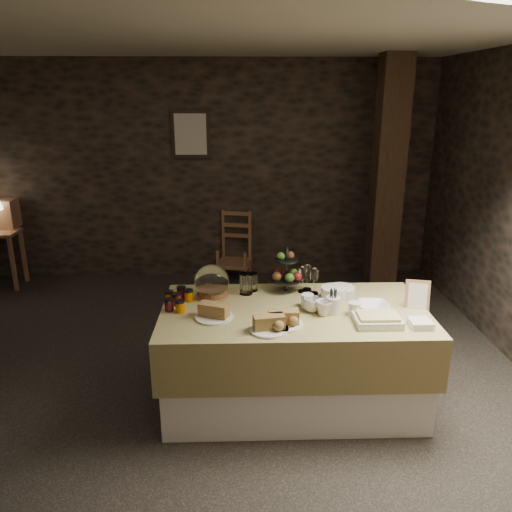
{
  "coord_description": "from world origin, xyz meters",
  "views": [
    {
      "loc": [
        0.43,
        -3.54,
        2.2
      ],
      "look_at": [
        0.55,
        0.2,
        0.98
      ],
      "focal_mm": 35.0,
      "sensor_mm": 36.0,
      "label": 1
    }
  ],
  "objects_px": {
    "chair": "(234,249)",
    "fruit_stand": "(287,274)",
    "buffet_table": "(293,349)",
    "timber_column": "(387,181)"
  },
  "relations": [
    {
      "from": "chair",
      "to": "fruit_stand",
      "type": "bearing_deg",
      "value": -67.72
    },
    {
      "from": "fruit_stand",
      "to": "chair",
      "type": "bearing_deg",
      "value": 100.71
    },
    {
      "from": "buffet_table",
      "to": "fruit_stand",
      "type": "relative_size",
      "value": 5.28
    },
    {
      "from": "fruit_stand",
      "to": "timber_column",
      "type": "bearing_deg",
      "value": 54.78
    },
    {
      "from": "chair",
      "to": "timber_column",
      "type": "relative_size",
      "value": 0.25
    },
    {
      "from": "buffet_table",
      "to": "fruit_stand",
      "type": "height_order",
      "value": "fruit_stand"
    },
    {
      "from": "chair",
      "to": "timber_column",
      "type": "distance_m",
      "value": 1.99
    },
    {
      "from": "buffet_table",
      "to": "chair",
      "type": "xyz_separation_m",
      "value": [
        -0.46,
        2.64,
        -0.06
      ]
    },
    {
      "from": "chair",
      "to": "buffet_table",
      "type": "bearing_deg",
      "value": -68.6
    },
    {
      "from": "chair",
      "to": "timber_column",
      "type": "bearing_deg",
      "value": -6.37
    }
  ]
}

